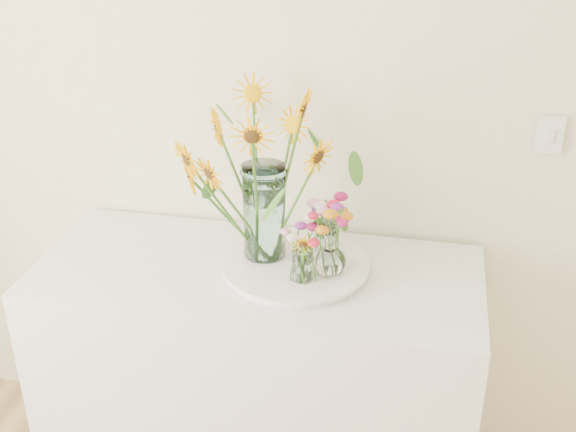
% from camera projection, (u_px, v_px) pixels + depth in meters
% --- Properties ---
extents(counter, '(1.40, 0.60, 0.90)m').
position_uv_depth(counter, '(259.00, 383.00, 2.46)').
color(counter, white).
rests_on(counter, ground_plane).
extents(tray, '(0.44, 0.44, 0.02)m').
position_uv_depth(tray, '(295.00, 266.00, 2.25)').
color(tray, white).
rests_on(tray, counter).
extents(mason_jar, '(0.16, 0.16, 0.31)m').
position_uv_depth(mason_jar, '(264.00, 212.00, 2.22)').
color(mason_jar, '#AEDFDE').
rests_on(mason_jar, tray).
extents(sunflower_bouquet, '(0.94, 0.94, 0.56)m').
position_uv_depth(sunflower_bouquet, '(264.00, 174.00, 2.16)').
color(sunflower_bouquet, '#FFB605').
rests_on(sunflower_bouquet, tray).
extents(small_vase_a, '(0.07, 0.07, 0.11)m').
position_uv_depth(small_vase_a, '(303.00, 265.00, 2.13)').
color(small_vase_a, white).
rests_on(small_vase_a, tray).
extents(wildflower_posy_a, '(0.20, 0.20, 0.20)m').
position_uv_depth(wildflower_posy_a, '(303.00, 252.00, 2.11)').
color(wildflower_posy_a, '#C87311').
rests_on(wildflower_posy_a, tray).
extents(small_vase_b, '(0.12, 0.12, 0.14)m').
position_uv_depth(small_vase_b, '(330.00, 252.00, 2.16)').
color(small_vase_b, white).
rests_on(small_vase_b, tray).
extents(wildflower_posy_b, '(0.19, 0.19, 0.23)m').
position_uv_depth(wildflower_posy_b, '(330.00, 239.00, 2.14)').
color(wildflower_posy_b, '#C87311').
rests_on(wildflower_posy_b, tray).
extents(small_vase_c, '(0.08, 0.08, 0.12)m').
position_uv_depth(small_vase_c, '(326.00, 239.00, 2.26)').
color(small_vase_c, white).
rests_on(small_vase_c, tray).
extents(wildflower_posy_c, '(0.18, 0.18, 0.21)m').
position_uv_depth(wildflower_posy_c, '(326.00, 226.00, 2.24)').
color(wildflower_posy_c, '#C87311').
rests_on(wildflower_posy_c, tray).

